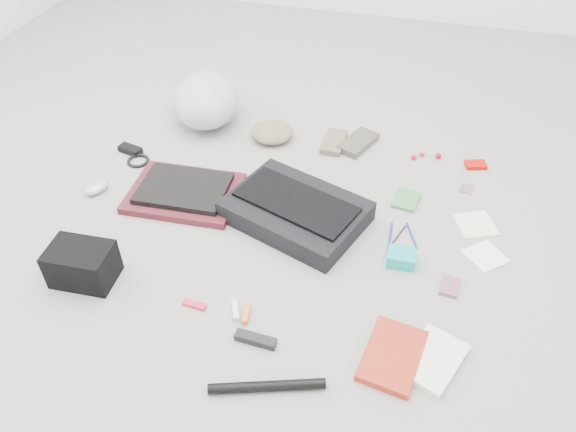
% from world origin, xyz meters
% --- Properties ---
extents(ground_plane, '(4.00, 4.00, 0.00)m').
position_xyz_m(ground_plane, '(0.00, 0.00, 0.00)').
color(ground_plane, gray).
extents(messenger_bag, '(0.56, 0.48, 0.08)m').
position_xyz_m(messenger_bag, '(0.02, 0.04, 0.04)').
color(messenger_bag, black).
rests_on(messenger_bag, ground_plane).
extents(bag_flap, '(0.47, 0.33, 0.01)m').
position_xyz_m(bag_flap, '(0.02, 0.04, 0.08)').
color(bag_flap, black).
rests_on(bag_flap, messenger_bag).
extents(laptop_sleeve, '(0.43, 0.33, 0.03)m').
position_xyz_m(laptop_sleeve, '(-0.43, 0.06, 0.01)').
color(laptop_sleeve, '#561A24').
rests_on(laptop_sleeve, ground_plane).
extents(laptop, '(0.34, 0.26, 0.02)m').
position_xyz_m(laptop, '(-0.43, 0.06, 0.04)').
color(laptop, black).
rests_on(laptop, laptop_sleeve).
extents(bike_helmet, '(0.39, 0.44, 0.22)m').
position_xyz_m(bike_helmet, '(-0.54, 0.59, 0.11)').
color(bike_helmet, silver).
rests_on(bike_helmet, ground_plane).
extents(beanie, '(0.23, 0.22, 0.06)m').
position_xyz_m(beanie, '(-0.21, 0.53, 0.03)').
color(beanie, '#847558').
rests_on(beanie, ground_plane).
extents(mitten_left, '(0.09, 0.17, 0.03)m').
position_xyz_m(mitten_left, '(0.06, 0.55, 0.01)').
color(mitten_left, '#795F4F').
rests_on(mitten_left, ground_plane).
extents(mitten_right, '(0.16, 0.22, 0.03)m').
position_xyz_m(mitten_right, '(0.16, 0.57, 0.01)').
color(mitten_right, '#534D44').
rests_on(mitten_right, ground_plane).
extents(power_brick, '(0.11, 0.07, 0.03)m').
position_xyz_m(power_brick, '(-0.76, 0.27, 0.01)').
color(power_brick, black).
rests_on(power_brick, ground_plane).
extents(cable_coil, '(0.11, 0.11, 0.01)m').
position_xyz_m(cable_coil, '(-0.70, 0.22, 0.01)').
color(cable_coil, black).
rests_on(cable_coil, ground_plane).
extents(mouse, '(0.10, 0.12, 0.04)m').
position_xyz_m(mouse, '(-0.77, -0.00, 0.02)').
color(mouse, '#B4B4B4').
rests_on(mouse, ground_plane).
extents(camera_bag, '(0.21, 0.15, 0.13)m').
position_xyz_m(camera_bag, '(-0.57, -0.41, 0.07)').
color(camera_bag, black).
rests_on(camera_bag, ground_plane).
extents(multitool, '(0.08, 0.03, 0.01)m').
position_xyz_m(multitool, '(-0.19, -0.43, 0.01)').
color(multitool, red).
rests_on(multitool, ground_plane).
extents(toiletry_tube_white, '(0.05, 0.08, 0.02)m').
position_xyz_m(toiletry_tube_white, '(-0.05, -0.42, 0.01)').
color(toiletry_tube_white, white).
rests_on(toiletry_tube_white, ground_plane).
extents(toiletry_tube_orange, '(0.03, 0.07, 0.02)m').
position_xyz_m(toiletry_tube_orange, '(-0.02, -0.43, 0.01)').
color(toiletry_tube_orange, orange).
rests_on(toiletry_tube_orange, ground_plane).
extents(u_lock, '(0.13, 0.04, 0.03)m').
position_xyz_m(u_lock, '(0.04, -0.51, 0.01)').
color(u_lock, black).
rests_on(u_lock, ground_plane).
extents(bike_pump, '(0.31, 0.13, 0.03)m').
position_xyz_m(bike_pump, '(0.12, -0.65, 0.01)').
color(bike_pump, black).
rests_on(bike_pump, ground_plane).
extents(book_red, '(0.19, 0.25, 0.02)m').
position_xyz_m(book_red, '(0.43, -0.46, 0.01)').
color(book_red, red).
rests_on(book_red, ground_plane).
extents(book_white, '(0.20, 0.24, 0.02)m').
position_xyz_m(book_white, '(0.55, -0.44, 0.01)').
color(book_white, white).
rests_on(book_white, ground_plane).
extents(notepad, '(0.11, 0.13, 0.01)m').
position_xyz_m(notepad, '(0.40, 0.25, 0.01)').
color(notepad, '#3E8443').
rests_on(notepad, ground_plane).
extents(pen_blue, '(0.01, 0.15, 0.01)m').
position_xyz_m(pen_blue, '(0.36, 0.03, 0.00)').
color(pen_blue, navy).
rests_on(pen_blue, ground_plane).
extents(pen_black, '(0.04, 0.12, 0.01)m').
position_xyz_m(pen_black, '(0.39, 0.05, 0.00)').
color(pen_black, black).
rests_on(pen_black, ground_plane).
extents(pen_navy, '(0.06, 0.13, 0.01)m').
position_xyz_m(pen_navy, '(0.44, 0.07, 0.00)').
color(pen_navy, navy).
rests_on(pen_navy, ground_plane).
extents(accordion_wallet, '(0.10, 0.08, 0.05)m').
position_xyz_m(accordion_wallet, '(0.41, -0.08, 0.02)').
color(accordion_wallet, '#17B8B8').
rests_on(accordion_wallet, ground_plane).
extents(card_deck, '(0.06, 0.09, 0.02)m').
position_xyz_m(card_deck, '(0.58, -0.15, 0.01)').
color(card_deck, '#88566E').
rests_on(card_deck, ground_plane).
extents(napkin_top, '(0.17, 0.17, 0.01)m').
position_xyz_m(napkin_top, '(0.66, 0.18, 0.00)').
color(napkin_top, white).
rests_on(napkin_top, ground_plane).
extents(napkin_bottom, '(0.17, 0.17, 0.01)m').
position_xyz_m(napkin_bottom, '(0.69, 0.03, 0.00)').
color(napkin_bottom, white).
rests_on(napkin_bottom, ground_plane).
extents(lollipop_a, '(0.03, 0.03, 0.02)m').
position_xyz_m(lollipop_a, '(0.40, 0.54, 0.01)').
color(lollipop_a, red).
rests_on(lollipop_a, ground_plane).
extents(lollipop_b, '(0.03, 0.03, 0.02)m').
position_xyz_m(lollipop_b, '(0.43, 0.57, 0.01)').
color(lollipop_b, red).
rests_on(lollipop_b, ground_plane).
extents(lollipop_c, '(0.03, 0.03, 0.02)m').
position_xyz_m(lollipop_c, '(0.50, 0.57, 0.01)').
color(lollipop_c, '#A6080C').
rests_on(lollipop_c, ground_plane).
extents(altoids_tin, '(0.09, 0.07, 0.02)m').
position_xyz_m(altoids_tin, '(0.65, 0.55, 0.01)').
color(altoids_tin, '#B80E05').
rests_on(altoids_tin, ground_plane).
extents(stamp_sheet, '(0.06, 0.07, 0.00)m').
position_xyz_m(stamp_sheet, '(0.62, 0.39, 0.00)').
color(stamp_sheet, slate).
rests_on(stamp_sheet, ground_plane).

